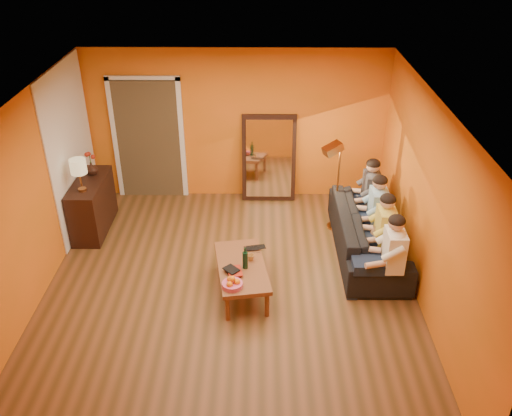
{
  "coord_description": "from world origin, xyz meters",
  "views": [
    {
      "loc": [
        0.41,
        -5.82,
        4.64
      ],
      "look_at": [
        0.35,
        0.5,
        1.0
      ],
      "focal_mm": 38.0,
      "sensor_mm": 36.0,
      "label": 1
    }
  ],
  "objects_px": {
    "sideboard": "(92,206)",
    "person_mid_right": "(377,213)",
    "mirror_frame": "(269,158)",
    "person_far_left": "(393,256)",
    "person_mid_left": "(385,233)",
    "sofa": "(368,232)",
    "dog": "(380,250)",
    "person_far_right": "(371,195)",
    "tumbler": "(251,257)",
    "laptop": "(255,250)",
    "coffee_table": "(242,278)",
    "wine_bottle": "(245,258)",
    "table_lamp": "(80,175)",
    "vase": "(92,169)",
    "floor_lamp": "(337,188)"
  },
  "relations": [
    {
      "from": "sideboard",
      "to": "dog",
      "type": "bearing_deg",
      "value": -13.95
    },
    {
      "from": "table_lamp",
      "to": "coffee_table",
      "type": "height_order",
      "value": "table_lamp"
    },
    {
      "from": "mirror_frame",
      "to": "person_far_left",
      "type": "relative_size",
      "value": 1.25
    },
    {
      "from": "dog",
      "to": "person_far_right",
      "type": "distance_m",
      "value": 1.15
    },
    {
      "from": "coffee_table",
      "to": "person_mid_right",
      "type": "height_order",
      "value": "person_mid_right"
    },
    {
      "from": "mirror_frame",
      "to": "person_mid_left",
      "type": "distance_m",
      "value": 2.66
    },
    {
      "from": "table_lamp",
      "to": "sofa",
      "type": "height_order",
      "value": "table_lamp"
    },
    {
      "from": "person_far_left",
      "to": "person_mid_right",
      "type": "distance_m",
      "value": 1.1
    },
    {
      "from": "tumbler",
      "to": "sofa",
      "type": "bearing_deg",
      "value": 26.03
    },
    {
      "from": "coffee_table",
      "to": "laptop",
      "type": "xyz_separation_m",
      "value": [
        0.18,
        0.35,
        0.22
      ]
    },
    {
      "from": "sideboard",
      "to": "person_mid_right",
      "type": "xyz_separation_m",
      "value": [
        4.37,
        -0.51,
        0.18
      ]
    },
    {
      "from": "person_far_left",
      "to": "tumbler",
      "type": "height_order",
      "value": "person_far_left"
    },
    {
      "from": "laptop",
      "to": "floor_lamp",
      "type": "bearing_deg",
      "value": 33.53
    },
    {
      "from": "sofa",
      "to": "laptop",
      "type": "relative_size",
      "value": 7.83
    },
    {
      "from": "person_far_left",
      "to": "person_mid_left",
      "type": "height_order",
      "value": "same"
    },
    {
      "from": "coffee_table",
      "to": "person_far_right",
      "type": "relative_size",
      "value": 1.0
    },
    {
      "from": "dog",
      "to": "vase",
      "type": "distance_m",
      "value": 4.58
    },
    {
      "from": "person_mid_left",
      "to": "person_far_right",
      "type": "relative_size",
      "value": 1.0
    },
    {
      "from": "mirror_frame",
      "to": "vase",
      "type": "xyz_separation_m",
      "value": [
        -2.79,
        -0.83,
        0.19
      ]
    },
    {
      "from": "sideboard",
      "to": "coffee_table",
      "type": "xyz_separation_m",
      "value": [
        2.4,
        -1.56,
        -0.21
      ]
    },
    {
      "from": "mirror_frame",
      "to": "wine_bottle",
      "type": "distance_m",
      "value": 2.72
    },
    {
      "from": "wine_bottle",
      "to": "tumbler",
      "type": "bearing_deg",
      "value": 67.62
    },
    {
      "from": "person_mid_left",
      "to": "tumbler",
      "type": "distance_m",
      "value": 1.89
    },
    {
      "from": "dog",
      "to": "laptop",
      "type": "relative_size",
      "value": 2.29
    },
    {
      "from": "person_mid_left",
      "to": "person_mid_right",
      "type": "xyz_separation_m",
      "value": [
        0.0,
        0.55,
        0.0
      ]
    },
    {
      "from": "table_lamp",
      "to": "vase",
      "type": "relative_size",
      "value": 2.55
    },
    {
      "from": "sideboard",
      "to": "tumbler",
      "type": "height_order",
      "value": "sideboard"
    },
    {
      "from": "mirror_frame",
      "to": "laptop",
      "type": "distance_m",
      "value": 2.33
    },
    {
      "from": "table_lamp",
      "to": "sofa",
      "type": "distance_m",
      "value": 4.32
    },
    {
      "from": "person_far_left",
      "to": "person_mid_right",
      "type": "height_order",
      "value": "same"
    },
    {
      "from": "sideboard",
      "to": "laptop",
      "type": "bearing_deg",
      "value": -25.16
    },
    {
      "from": "sofa",
      "to": "person_mid_right",
      "type": "distance_m",
      "value": 0.32
    },
    {
      "from": "sofa",
      "to": "person_mid_right",
      "type": "relative_size",
      "value": 1.9
    },
    {
      "from": "dog",
      "to": "person_mid_right",
      "type": "relative_size",
      "value": 0.56
    },
    {
      "from": "coffee_table",
      "to": "sofa",
      "type": "bearing_deg",
      "value": 18.33
    },
    {
      "from": "dog",
      "to": "person_mid_right",
      "type": "height_order",
      "value": "person_mid_right"
    },
    {
      "from": "coffee_table",
      "to": "person_far_left",
      "type": "distance_m",
      "value": 2.01
    },
    {
      "from": "person_far_left",
      "to": "person_mid_right",
      "type": "relative_size",
      "value": 1.0
    },
    {
      "from": "vase",
      "to": "floor_lamp",
      "type": "bearing_deg",
      "value": -2.6
    },
    {
      "from": "sofa",
      "to": "table_lamp",
      "type": "bearing_deg",
      "value": 85.86
    },
    {
      "from": "person_mid_right",
      "to": "dog",
      "type": "bearing_deg",
      "value": -93.19
    },
    {
      "from": "table_lamp",
      "to": "coffee_table",
      "type": "relative_size",
      "value": 0.42
    },
    {
      "from": "mirror_frame",
      "to": "person_far_right",
      "type": "relative_size",
      "value": 1.25
    },
    {
      "from": "mirror_frame",
      "to": "wine_bottle",
      "type": "bearing_deg",
      "value": -97.1
    },
    {
      "from": "coffee_table",
      "to": "wine_bottle",
      "type": "distance_m",
      "value": 0.37
    },
    {
      "from": "table_lamp",
      "to": "person_far_right",
      "type": "bearing_deg",
      "value": 4.49
    },
    {
      "from": "mirror_frame",
      "to": "person_mid_left",
      "type": "bearing_deg",
      "value": -53.52
    },
    {
      "from": "person_mid_left",
      "to": "laptop",
      "type": "height_order",
      "value": "person_mid_left"
    },
    {
      "from": "person_mid_left",
      "to": "person_far_right",
      "type": "height_order",
      "value": "same"
    },
    {
      "from": "sofa",
      "to": "dog",
      "type": "xyz_separation_m",
      "value": [
        0.1,
        -0.47,
        0.0
      ]
    }
  ]
}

